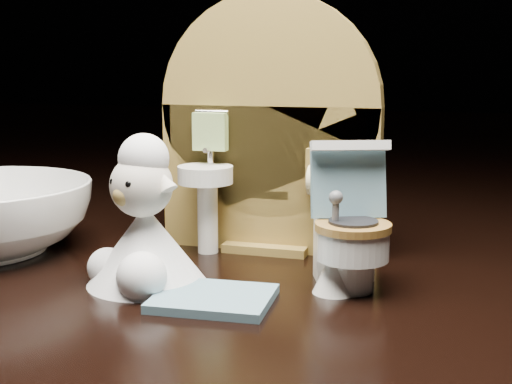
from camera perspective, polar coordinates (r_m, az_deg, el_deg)
backdrop_panel at (r=0.42m, az=1.01°, el=4.21°), size 0.13×0.05×0.15m
toy_toilet at (r=0.36m, az=7.46°, el=-3.34°), size 0.04×0.05×0.07m
bath_mat at (r=0.34m, az=-3.43°, el=-8.50°), size 0.06×0.05×0.00m
toilet_brush at (r=0.35m, az=6.30°, el=-5.93°), size 0.02×0.02×0.05m
plush_lamb at (r=0.36m, az=-8.99°, el=-3.20°), size 0.06×0.06×0.08m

